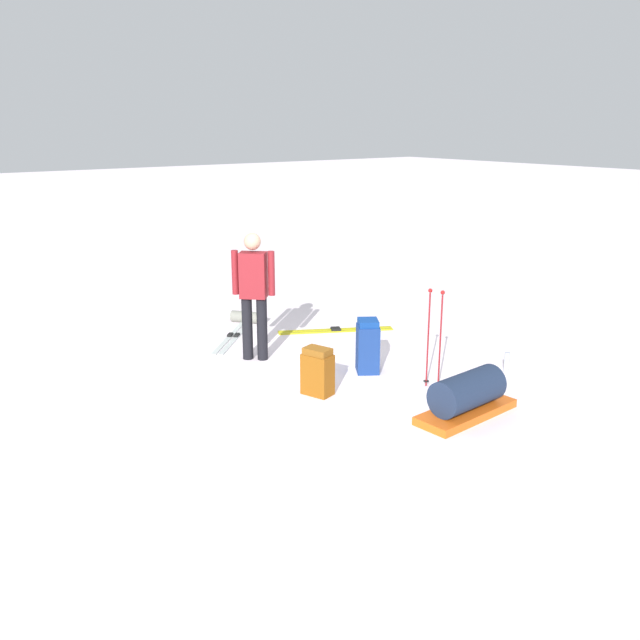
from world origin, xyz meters
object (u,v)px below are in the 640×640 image
ski_pair_far (336,330)px  sleeping_mat_rolled (248,317)px  ski_pair_near (233,336)px  ski_poles_planted_near (434,334)px  skier_standing (254,290)px  backpack_large_dark (318,372)px  thermos_bottle (507,362)px  gear_sled (467,396)px  backpack_bright (368,346)px

ski_pair_far → sleeping_mat_rolled: sleeping_mat_rolled is taller
ski_pair_near → ski_poles_planted_near: size_ratio=1.10×
skier_standing → ski_poles_planted_near: size_ratio=1.41×
ski_pair_near → backpack_large_dark: 2.55m
ski_pair_near → thermos_bottle: 3.94m
thermos_bottle → backpack_large_dark: bearing=70.4°
gear_sled → skier_standing: bearing=16.1°
backpack_large_dark → backpack_bright: size_ratio=0.82×
ski_pair_far → ski_poles_planted_near: 2.64m
sleeping_mat_rolled → ski_pair_far: bearing=-145.0°
ski_pair_far → ski_poles_planted_near: size_ratio=1.34×
backpack_large_dark → ski_pair_far: bearing=-42.8°
ski_pair_far → sleeping_mat_rolled: (1.19, 0.83, 0.08)m
backpack_large_dark → sleeping_mat_rolled: backpack_large_dark is taller
skier_standing → gear_sled: skier_standing is taller
skier_standing → backpack_bright: skier_standing is taller
ski_pair_far → thermos_bottle: 2.78m
ski_poles_planted_near → gear_sled: size_ratio=0.95×
ski_pair_near → backpack_large_dark: size_ratio=2.35×
backpack_large_dark → gear_sled: backpack_large_dark is taller
thermos_bottle → ski_pair_far: bearing=13.5°
gear_sled → thermos_bottle: size_ratio=4.90×
backpack_large_dark → backpack_bright: bearing=-76.4°
ski_poles_planted_near → thermos_bottle: 1.28m
skier_standing → sleeping_mat_rolled: skier_standing is taller
backpack_large_dark → thermos_bottle: size_ratio=2.18×
skier_standing → thermos_bottle: bearing=-135.5°
ski_pair_near → ski_pair_far: 1.55m
backpack_large_dark → gear_sled: size_ratio=0.45×
backpack_large_dark → thermos_bottle: bearing=-109.6°
ski_pair_near → gear_sled: gear_sled is taller
ski_pair_far → sleeping_mat_rolled: bearing=35.0°
ski_poles_planted_near → sleeping_mat_rolled: (3.69, 0.34, -0.58)m
sleeping_mat_rolled → backpack_bright: bearing=-178.5°
ski_pair_near → ski_pair_far: (-0.66, -1.40, -0.00)m
gear_sled → thermos_bottle: gear_sled is taller
ski_pair_near → backpack_bright: backpack_bright is taller
ski_pair_near → backpack_large_dark: bearing=172.8°
backpack_bright → gear_sled: backpack_bright is taller
skier_standing → ski_pair_near: skier_standing is taller
ski_pair_far → sleeping_mat_rolled: 1.45m
ski_pair_near → gear_sled: (-3.98, -0.61, 0.21)m
skier_standing → gear_sled: bearing=-163.9°
skier_standing → thermos_bottle: (-2.34, -2.30, -0.82)m
ski_poles_planted_near → thermos_bottle: size_ratio=4.64×
ski_pair_near → ski_pair_far: same height
skier_standing → ski_pair_far: 1.93m
backpack_large_dark → gear_sled: 1.73m
backpack_bright → thermos_bottle: backpack_bright is taller
ski_pair_near → ski_poles_planted_near: ski_poles_planted_near is taller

